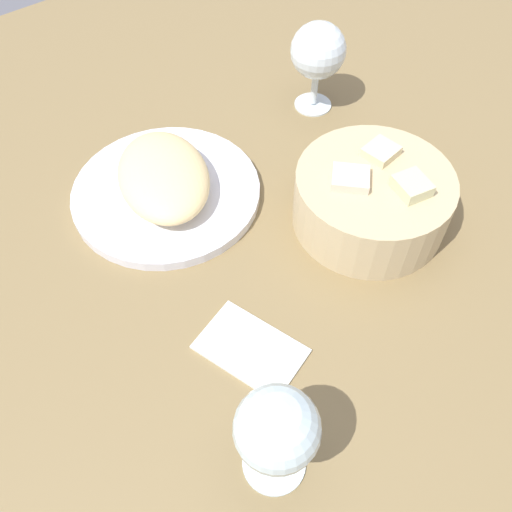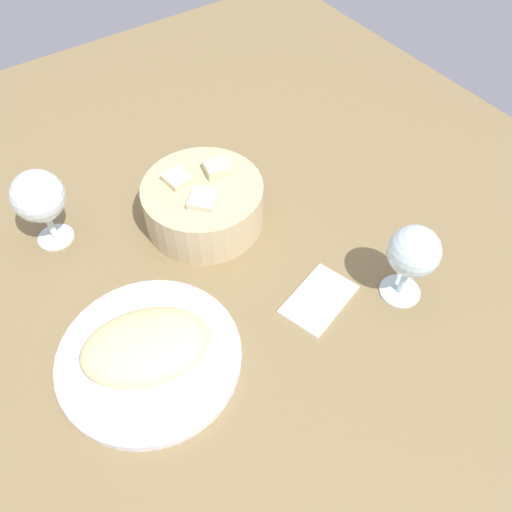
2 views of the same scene
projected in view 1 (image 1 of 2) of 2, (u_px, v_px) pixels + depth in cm
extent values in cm
cube|color=olive|center=(293.00, 222.00, 70.34)|extent=(140.00, 140.00, 2.00)
cylinder|color=white|center=(167.00, 192.00, 71.14)|extent=(24.48, 24.48, 1.40)
ellipsoid|color=beige|center=(163.00, 176.00, 68.76)|extent=(19.58, 16.35, 4.58)
cone|color=#438638|center=(157.00, 154.00, 73.72)|extent=(3.77, 3.77, 1.19)
cylinder|color=tan|center=(371.00, 200.00, 66.23)|extent=(18.95, 18.95, 7.46)
cube|color=beige|center=(410.00, 193.00, 62.31)|extent=(4.54, 4.25, 3.88)
cube|color=beige|center=(379.00, 160.00, 66.27)|extent=(3.93, 4.26, 3.85)
cube|color=beige|center=(349.00, 188.00, 63.68)|extent=(5.75, 5.74, 4.28)
cylinder|color=silver|center=(274.00, 462.00, 50.70)|extent=(5.96, 5.96, 0.60)
cylinder|color=silver|center=(275.00, 453.00, 48.44)|extent=(1.00, 1.00, 5.06)
sphere|color=silver|center=(277.00, 429.00, 43.54)|extent=(7.24, 7.24, 7.24)
cylinder|color=silver|center=(313.00, 104.00, 82.98)|extent=(5.62, 5.62, 0.60)
cylinder|color=silver|center=(314.00, 89.00, 80.85)|extent=(1.00, 1.00, 4.74)
sphere|color=silver|center=(318.00, 51.00, 75.83)|extent=(7.88, 7.88, 7.88)
cube|color=white|center=(251.00, 348.00, 57.77)|extent=(12.59, 9.97, 0.80)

